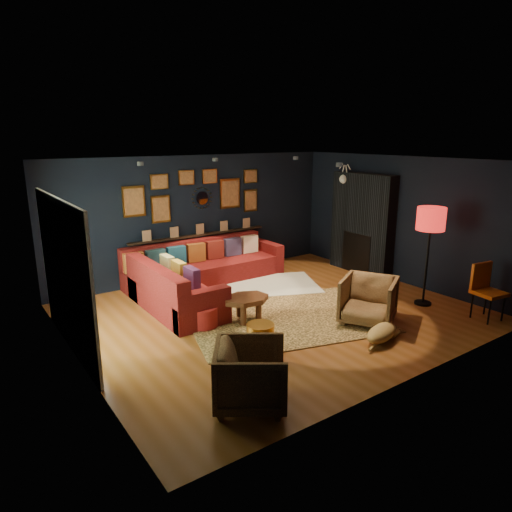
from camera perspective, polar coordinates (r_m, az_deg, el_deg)
floor at (r=8.00m, az=2.35°, el=-7.16°), size 6.50×6.50×0.00m
room_walls at (r=7.55m, az=2.47°, el=4.13°), size 6.50×6.50×6.50m
sectional at (r=9.03m, az=-7.74°, el=-2.50°), size 3.41×2.69×0.86m
ledge at (r=9.90m, az=-7.03°, el=2.65°), size 3.20×0.12×0.04m
gallery_wall at (r=9.78m, az=-7.36°, el=7.76°), size 3.15×0.04×1.02m
sunburst_mirror at (r=9.85m, az=-6.76°, el=7.20°), size 0.47×0.16×0.47m
fireplace at (r=10.38m, az=13.08°, el=3.52°), size 0.31×1.60×2.20m
deer_head at (r=10.61m, az=11.56°, el=9.46°), size 0.50×0.28×0.45m
sliding_door at (r=6.88m, az=-22.71°, el=-2.34°), size 0.06×2.80×2.20m
ceiling_spots at (r=8.08m, az=-0.97°, el=11.76°), size 3.30×2.50×0.06m
shag_rug at (r=9.41m, az=1.57°, el=-3.62°), size 2.36×2.08×0.03m
leopard_rug at (r=7.77m, az=3.64°, el=-7.78°), size 3.68×3.05×0.02m
coffee_table at (r=7.54m, az=-1.25°, el=-5.70°), size 0.87×0.69×0.40m
pouf at (r=7.44m, az=-6.66°, el=-7.47°), size 0.49×0.49×0.32m
armchair_left at (r=5.32m, az=-0.64°, el=-14.30°), size 1.07×1.08×0.82m
armchair_right at (r=7.68m, az=13.86°, el=-5.16°), size 1.09×1.11×0.85m
gold_stool at (r=6.43m, az=0.56°, el=-10.51°), size 0.39×0.39×0.48m
orange_chair at (r=8.52m, az=26.76°, el=-3.42°), size 0.51×0.51×0.94m
floor_lamp at (r=8.56m, az=21.00°, el=3.90°), size 0.49×0.49×1.79m
dog at (r=7.16m, az=15.47°, el=-8.89°), size 1.13×0.77×0.32m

